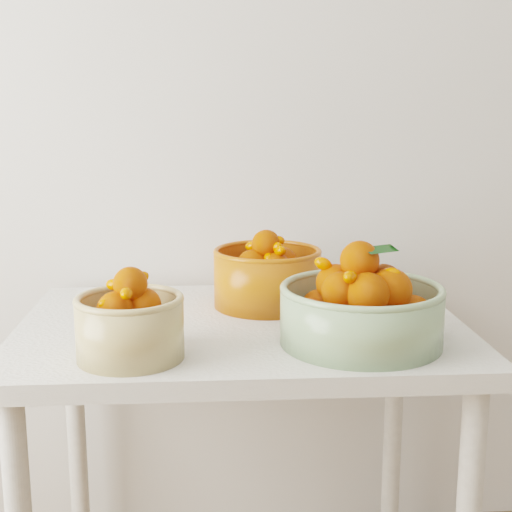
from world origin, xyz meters
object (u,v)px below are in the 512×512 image
at_px(bowl_green, 362,309).
at_px(bowl_cream, 130,324).
at_px(table, 242,362).
at_px(bowl_orange, 267,276).

bearing_deg(bowl_green, bowl_cream, -173.18).
bearing_deg(table, bowl_cream, -135.56).
distance_m(table, bowl_orange, 0.23).
distance_m(table, bowl_green, 0.34).
bearing_deg(bowl_cream, bowl_green, 6.82).
bearing_deg(bowl_green, bowl_orange, 119.27).
bearing_deg(bowl_orange, bowl_green, -60.73).
bearing_deg(table, bowl_green, -34.67).
distance_m(bowl_green, bowl_orange, 0.35).
xyz_separation_m(bowl_cream, bowl_orange, (0.29, 0.36, 0.01)).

